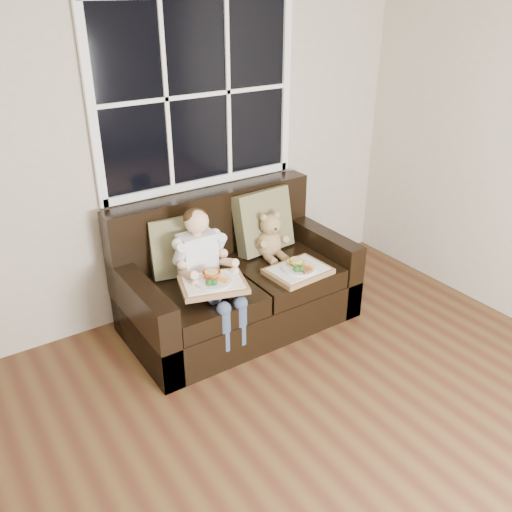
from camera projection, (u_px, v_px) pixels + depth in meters
room_walls at (431, 236)px, 1.85m from camera, size 4.52×5.02×2.71m
window_back at (197, 95)px, 3.88m from camera, size 1.62×0.04×1.37m
loveseat at (235, 284)px, 4.14m from camera, size 1.70×0.92×0.96m
pillow_left at (180, 247)px, 3.91m from camera, size 0.46×0.29×0.44m
pillow_right at (263, 221)px, 4.26m from camera, size 0.50×0.26×0.50m
child at (205, 262)px, 3.75m from camera, size 0.37×0.59×0.85m
teddy_bear at (270, 238)px, 4.20m from camera, size 0.24×0.29×0.38m
tray_left at (213, 283)px, 3.62m from camera, size 0.51×0.44×0.10m
tray_right at (298, 270)px, 3.98m from camera, size 0.46×0.37×0.10m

